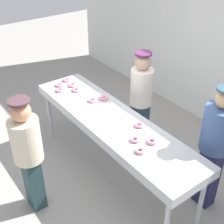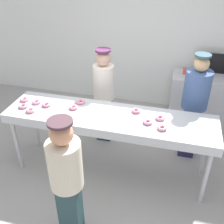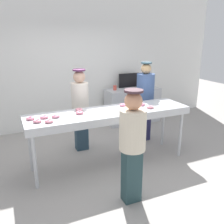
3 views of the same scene
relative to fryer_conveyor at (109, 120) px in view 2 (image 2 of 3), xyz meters
The scene contains 20 objects.
ground_plane 0.92m from the fryer_conveyor, ahead, with size 16.00×16.00×0.00m, color #9E9993.
back_wall 2.38m from the fryer_conveyor, 90.00° to the left, with size 8.00×0.12×3.27m, color white.
fryer_conveyor is the anchor object (origin of this frame).
strawberry_donut_0 0.53m from the fryer_conveyor, behind, with size 0.12×0.12×0.04m, color pink.
strawberry_donut_1 0.92m from the fryer_conveyor, behind, with size 0.12×0.12×0.04m, color pink.
strawberry_donut_2 0.73m from the fryer_conveyor, 11.76° to the right, with size 0.12×0.12×0.04m, color pink.
strawberry_donut_3 1.08m from the fryer_conveyor, behind, with size 0.12×0.12×0.04m, color pink.
strawberry_donut_4 0.68m from the fryer_conveyor, ahead, with size 0.12×0.12×0.04m, color pink.
strawberry_donut_5 1.10m from the fryer_conveyor, behind, with size 0.12×0.12×0.04m, color pink.
strawberry_donut_6 0.54m from the fryer_conveyor, ahead, with size 0.12×0.12×0.04m, color pink.
strawberry_donut_7 0.38m from the fryer_conveyor, 26.96° to the left, with size 0.12×0.12×0.04m, color pink.
strawberry_donut_8 1.23m from the fryer_conveyor, behind, with size 0.12×0.12×0.04m, color pink.
strawberry_donut_9 0.53m from the fryer_conveyor, 156.34° to the left, with size 0.12×0.12×0.04m, color pink.
strawberry_donut_10 1.30m from the fryer_conveyor, behind, with size 0.12×0.12×0.04m, color pink.
worker_baker 0.81m from the fryer_conveyor, 111.24° to the left, with size 0.33×0.33×1.62m.
worker_assistant 1.30m from the fryer_conveyor, 31.27° to the left, with size 0.37×0.37×1.70m.
customer_waiting 1.12m from the fryer_conveyor, 98.14° to the right, with size 0.35×0.35×1.58m.
prep_counter 2.37m from the fryer_conveyor, 51.60° to the left, with size 1.41×0.55×0.90m, color #B7BABF.
paper_cup_0 2.08m from the fryer_conveyor, 63.01° to the left, with size 0.08×0.08×0.12m, color #CC4C3F.
menu_display 2.51m from the fryer_conveyor, 54.81° to the left, with size 0.58×0.04×0.37m, color black.
Camera 2 is at (0.80, -2.93, 2.92)m, focal length 43.25 mm.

